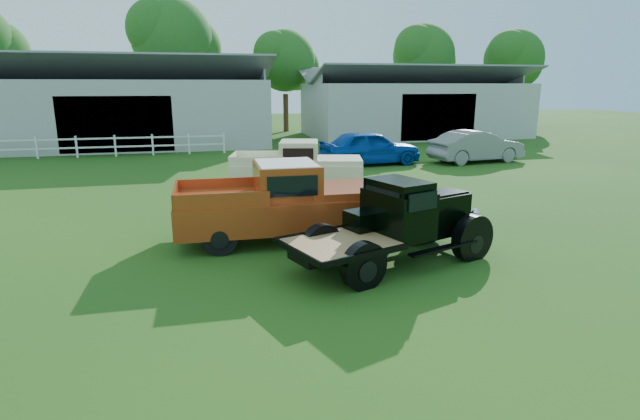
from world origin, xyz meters
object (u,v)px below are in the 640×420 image
object	(u,v)px
red_pickup	(283,201)
misc_car_blue	(370,147)
vintage_flatbed	(395,223)
white_pickup	(297,167)
misc_car_grey	(477,146)

from	to	relation	value
red_pickup	misc_car_blue	world-z (taller)	red_pickup
vintage_flatbed	white_pickup	world-z (taller)	vintage_flatbed
red_pickup	misc_car_grey	world-z (taller)	red_pickup
red_pickup	white_pickup	xyz separation A→B (m)	(1.54, 5.92, -0.09)
white_pickup	misc_car_grey	distance (m)	11.57
red_pickup	vintage_flatbed	bearing A→B (deg)	-47.58
white_pickup	misc_car_blue	bearing A→B (deg)	62.20
red_pickup	white_pickup	world-z (taller)	red_pickup
misc_car_grey	red_pickup	bearing A→B (deg)	124.79
misc_car_blue	vintage_flatbed	bearing A→B (deg)	157.78
vintage_flatbed	misc_car_blue	size ratio (longest dim) A/B	0.95
red_pickup	white_pickup	bearing A→B (deg)	76.40
white_pickup	misc_car_grey	size ratio (longest dim) A/B	1.02
vintage_flatbed	misc_car_blue	world-z (taller)	vintage_flatbed
vintage_flatbed	misc_car_grey	bearing A→B (deg)	33.98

